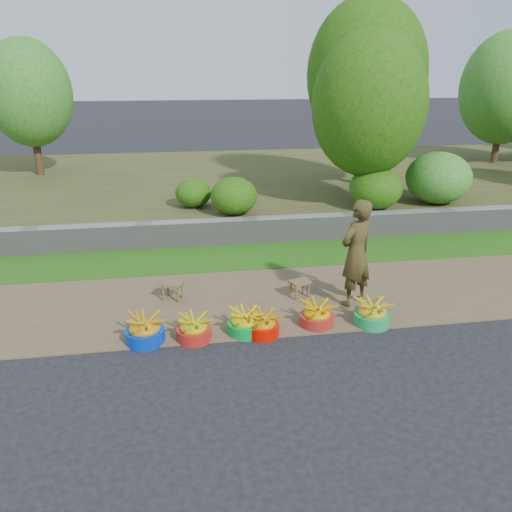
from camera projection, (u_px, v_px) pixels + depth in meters
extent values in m
plane|color=black|center=(293.00, 337.00, 6.98)|extent=(120.00, 120.00, 0.00)
cube|color=brown|center=(276.00, 298.00, 8.13)|extent=(80.00, 2.50, 0.02)
cube|color=#255E12|center=(257.00, 256.00, 9.98)|extent=(80.00, 1.50, 0.04)
cube|color=slate|center=(250.00, 231.00, 10.68)|extent=(80.00, 0.35, 0.55)
cube|color=#44451F|center=(227.00, 184.00, 15.22)|extent=(80.00, 10.00, 0.50)
cylinder|color=#3E2B17|center=(37.00, 147.00, 15.02)|extent=(0.23, 0.23, 1.64)
ellipsoid|color=#3B8127|center=(29.00, 93.00, 14.47)|extent=(2.46, 2.46, 3.07)
cylinder|color=#3E2B17|center=(361.00, 148.00, 13.75)|extent=(0.25, 0.25, 1.96)
ellipsoid|color=#28590E|center=(366.00, 74.00, 13.08)|extent=(3.12, 3.12, 3.90)
cylinder|color=#3E2B17|center=(497.00, 140.00, 17.00)|extent=(0.22, 0.22, 1.57)
ellipsoid|color=#3B8127|center=(506.00, 88.00, 16.43)|extent=(2.90, 2.90, 3.63)
cylinder|color=#3E2B17|center=(364.00, 173.00, 11.53)|extent=(0.22, 0.22, 1.53)
ellipsoid|color=#28590E|center=(369.00, 105.00, 10.99)|extent=(2.53, 2.53, 3.16)
ellipsoid|color=#28590E|center=(376.00, 188.00, 11.35)|extent=(1.20, 1.20, 0.96)
ellipsoid|color=#3B8127|center=(438.00, 178.00, 11.82)|extent=(1.52, 1.52, 1.22)
ellipsoid|color=#28590E|center=(193.00, 193.00, 11.56)|extent=(0.83, 0.83, 0.66)
ellipsoid|color=#28590E|center=(234.00, 196.00, 10.95)|extent=(1.03, 1.03, 0.83)
cylinder|color=#042CAB|center=(145.00, 336.00, 6.81)|extent=(0.54, 0.54, 0.19)
ellipsoid|color=#AA760E|center=(144.00, 326.00, 6.76)|extent=(0.47, 0.47, 0.31)
cylinder|color=#A81E14|center=(194.00, 334.00, 6.88)|extent=(0.49, 0.49, 0.17)
ellipsoid|color=#A6970A|center=(194.00, 325.00, 6.83)|extent=(0.43, 0.43, 0.28)
cylinder|color=#04952D|center=(245.00, 328.00, 7.05)|extent=(0.49, 0.49, 0.18)
ellipsoid|color=#C2A806|center=(245.00, 319.00, 7.00)|extent=(0.43, 0.43, 0.28)
cylinder|color=#D10B00|center=(262.00, 329.00, 7.01)|extent=(0.47, 0.47, 0.17)
ellipsoid|color=#A57704|center=(263.00, 321.00, 6.96)|extent=(0.41, 0.41, 0.27)
cylinder|color=#A5221A|center=(317.00, 320.00, 7.26)|extent=(0.49, 0.49, 0.18)
ellipsoid|color=#C58900|center=(317.00, 312.00, 7.21)|extent=(0.43, 0.43, 0.28)
cylinder|color=#179A49|center=(371.00, 319.00, 7.29)|extent=(0.52, 0.52, 0.19)
ellipsoid|color=#B09614|center=(372.00, 310.00, 7.23)|extent=(0.46, 0.46, 0.30)
cube|color=brown|center=(172.00, 284.00, 7.99)|extent=(0.40, 0.36, 0.04)
cylinder|color=brown|center=(163.00, 293.00, 7.99)|extent=(0.04, 0.04, 0.25)
cylinder|color=brown|center=(178.00, 295.00, 7.93)|extent=(0.04, 0.04, 0.25)
cylinder|color=brown|center=(168.00, 289.00, 8.15)|extent=(0.04, 0.04, 0.25)
cylinder|color=brown|center=(182.00, 291.00, 8.09)|extent=(0.04, 0.04, 0.25)
cube|color=brown|center=(300.00, 282.00, 8.08)|extent=(0.38, 0.34, 0.04)
cylinder|color=brown|center=(296.00, 293.00, 8.01)|extent=(0.03, 0.03, 0.24)
cylinder|color=brown|center=(309.00, 290.00, 8.12)|extent=(0.03, 0.03, 0.24)
cylinder|color=brown|center=(291.00, 289.00, 8.15)|extent=(0.03, 0.03, 0.24)
cylinder|color=brown|center=(303.00, 287.00, 8.26)|extent=(0.03, 0.03, 0.24)
imported|color=black|center=(356.00, 253.00, 7.64)|extent=(0.74, 0.66, 1.70)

